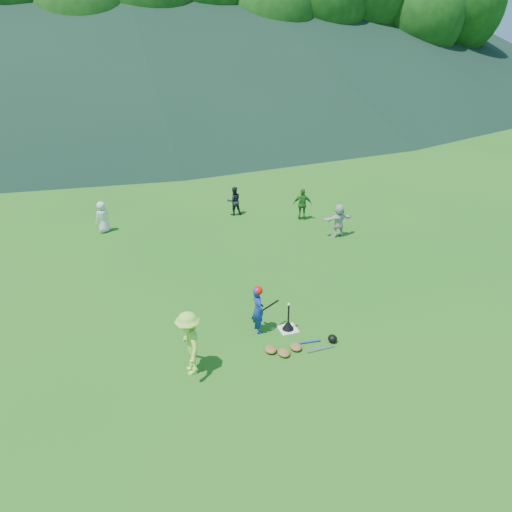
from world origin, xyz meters
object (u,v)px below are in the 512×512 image
at_px(adult_coach, 189,343).
at_px(batting_tee, 288,325).
at_px(fielder_c, 303,204).
at_px(fielder_a, 103,217).
at_px(fielder_d, 339,221).
at_px(batter_child, 258,310).
at_px(home_plate, 288,329).
at_px(fielder_b, 234,201).
at_px(equipment_pile, 296,347).

relative_size(adult_coach, batting_tee, 2.23).
bearing_deg(fielder_c, fielder_a, 15.05).
bearing_deg(fielder_d, batter_child, 45.21).
bearing_deg(home_plate, fielder_b, 83.01).
distance_m(adult_coach, fielder_c, 9.61).
relative_size(batter_child, fielder_c, 1.02).
bearing_deg(fielder_c, batting_tee, 88.15).
height_order(batter_child, equipment_pile, batter_child).
distance_m(fielder_d, batting_tee, 6.20).
distance_m(adult_coach, fielder_b, 9.59).
height_order(fielder_d, equipment_pile, fielder_d).
bearing_deg(fielder_a, fielder_d, 125.97).
xyz_separation_m(home_plate, adult_coach, (-2.65, -0.81, 0.75)).
bearing_deg(batting_tee, batter_child, 165.04).
distance_m(fielder_c, fielder_d, 1.98).
bearing_deg(batting_tee, fielder_a, 116.63).
distance_m(home_plate, fielder_a, 8.87).
distance_m(batter_child, fielder_c, 7.68).
xyz_separation_m(batter_child, fielder_d, (4.60, 4.63, -0.02)).
relative_size(home_plate, batter_child, 0.36).
relative_size(fielder_b, equipment_pile, 0.63).
xyz_separation_m(home_plate, fielder_d, (3.86, 4.83, 0.59)).
distance_m(batting_tee, equipment_pile, 0.83).
height_order(batter_child, fielder_d, batter_child).
distance_m(home_plate, adult_coach, 2.87).
distance_m(batter_child, batting_tee, 0.91).
bearing_deg(adult_coach, home_plate, 109.84).
distance_m(fielder_b, batting_tee, 8.12).
height_order(adult_coach, equipment_pile, adult_coach).
relative_size(home_plate, fielder_b, 0.40).
relative_size(home_plate, fielder_a, 0.39).
distance_m(batter_child, fielder_a, 8.37).
height_order(adult_coach, batting_tee, adult_coach).
height_order(fielder_d, batting_tee, fielder_d).
bearing_deg(home_plate, batting_tee, 0.00).
bearing_deg(fielder_a, home_plate, 84.14).
relative_size(batter_child, fielder_a, 1.08).
xyz_separation_m(home_plate, equipment_pile, (-0.13, -0.82, 0.06)).
height_order(fielder_a, equipment_pile, fielder_a).
bearing_deg(fielder_d, batting_tee, 51.36).
bearing_deg(fielder_d, home_plate, 51.36).
height_order(fielder_a, fielder_d, fielder_d).
relative_size(adult_coach, fielder_a, 1.32).
distance_m(fielder_b, fielder_c, 2.67).
relative_size(adult_coach, fielder_d, 1.26).
height_order(fielder_a, batting_tee, fielder_a).
bearing_deg(equipment_pile, fielder_d, 54.75).
bearing_deg(batter_child, fielder_b, -16.77).
relative_size(adult_coach, fielder_b, 1.33).
relative_size(home_plate, equipment_pile, 0.25).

